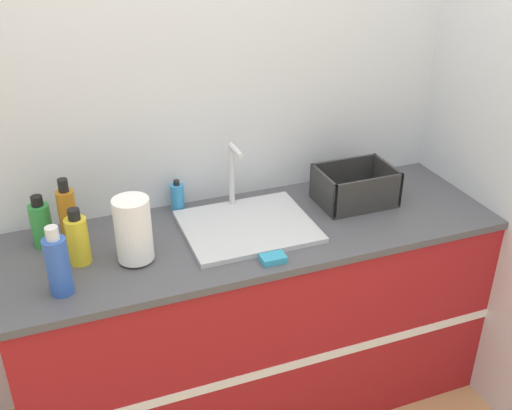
% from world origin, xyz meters
% --- Properties ---
extents(wall_back, '(4.33, 0.06, 2.60)m').
position_xyz_m(wall_back, '(0.00, 0.64, 1.30)').
color(wall_back, silver).
rests_on(wall_back, ground_plane).
extents(wall_right, '(0.06, 2.61, 2.60)m').
position_xyz_m(wall_right, '(0.99, 0.31, 1.30)').
color(wall_right, silver).
rests_on(wall_right, ground_plane).
extents(counter_cabinet, '(1.95, 0.64, 0.89)m').
position_xyz_m(counter_cabinet, '(0.00, 0.31, 0.45)').
color(counter_cabinet, maroon).
rests_on(counter_cabinet, ground_plane).
extents(sink, '(0.50, 0.42, 0.29)m').
position_xyz_m(sink, '(-0.04, 0.32, 0.91)').
color(sink, silver).
rests_on(sink, counter_cabinet).
extents(paper_towel_roll, '(0.13, 0.13, 0.25)m').
position_xyz_m(paper_towel_roll, '(-0.49, 0.24, 1.02)').
color(paper_towel_roll, '#4C4C51').
rests_on(paper_towel_roll, counter_cabinet).
extents(dish_rack, '(0.31, 0.23, 0.15)m').
position_xyz_m(dish_rack, '(0.47, 0.37, 0.95)').
color(dish_rack, '#2D2D2D').
rests_on(dish_rack, counter_cabinet).
extents(bottle_yellow, '(0.08, 0.08, 0.21)m').
position_xyz_m(bottle_yellow, '(-0.67, 0.30, 0.99)').
color(bottle_yellow, yellow).
rests_on(bottle_yellow, counter_cabinet).
extents(bottle_green, '(0.08, 0.08, 0.20)m').
position_xyz_m(bottle_green, '(-0.79, 0.47, 0.98)').
color(bottle_green, '#2D8C3D').
rests_on(bottle_green, counter_cabinet).
extents(bottle_blue, '(0.08, 0.08, 0.25)m').
position_xyz_m(bottle_blue, '(-0.75, 0.14, 1.00)').
color(bottle_blue, '#2D56B7').
rests_on(bottle_blue, counter_cabinet).
extents(bottle_amber, '(0.07, 0.07, 0.27)m').
position_xyz_m(bottle_amber, '(-0.69, 0.44, 1.01)').
color(bottle_amber, '#B26B19').
rests_on(bottle_amber, counter_cabinet).
extents(soap_dispenser, '(0.06, 0.06, 0.14)m').
position_xyz_m(soap_dispenser, '(-0.25, 0.56, 0.95)').
color(soap_dispenser, '#338CCC').
rests_on(soap_dispenser, counter_cabinet).
extents(sponge, '(0.09, 0.06, 0.02)m').
position_xyz_m(sponge, '(-0.03, 0.06, 0.91)').
color(sponge, '#3399BF').
rests_on(sponge, counter_cabinet).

